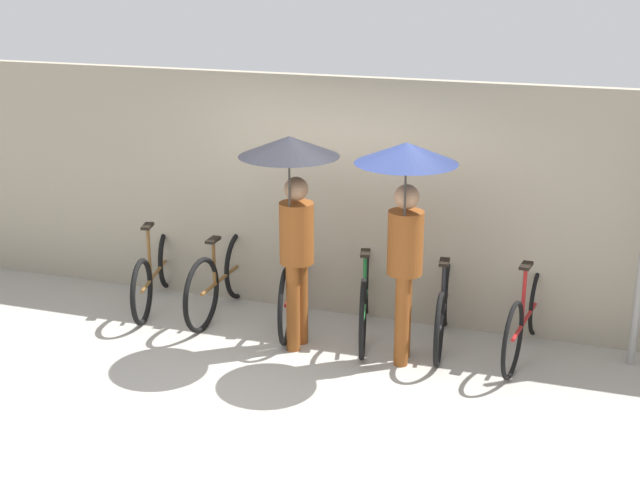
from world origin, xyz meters
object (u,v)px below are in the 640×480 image
(pedestrian_leading, at_px, (292,189))
(parked_bicycle_0, at_px, (155,272))
(parked_bicycle_2, at_px, (293,284))
(parked_bicycle_4, at_px, (443,308))
(pedestrian_center, at_px, (406,198))
(parked_bicycle_3, at_px, (365,295))
(parked_bicycle_5, at_px, (526,316))
(parked_bicycle_1, at_px, (222,277))

(pedestrian_leading, bearing_deg, parked_bicycle_0, -13.69)
(parked_bicycle_0, distance_m, parked_bicycle_2, 1.55)
(parked_bicycle_4, xyz_separation_m, pedestrian_center, (-0.27, -0.59, 1.21))
(parked_bicycle_2, xyz_separation_m, parked_bicycle_3, (0.77, -0.06, -0.00))
(parked_bicycle_0, xyz_separation_m, parked_bicycle_2, (1.55, 0.04, 0.04))
(parked_bicycle_0, xyz_separation_m, pedestrian_leading, (1.79, -0.61, 1.21))
(parked_bicycle_5, bearing_deg, parked_bicycle_1, 96.28)
(parked_bicycle_0, distance_m, pedestrian_center, 3.14)
(parked_bicycle_5, bearing_deg, parked_bicycle_0, 96.21)
(parked_bicycle_1, height_order, pedestrian_leading, pedestrian_leading)
(parked_bicycle_3, height_order, pedestrian_leading, pedestrian_leading)
(parked_bicycle_1, xyz_separation_m, pedestrian_center, (2.06, -0.59, 1.18))
(pedestrian_center, bearing_deg, parked_bicycle_2, -33.23)
(parked_bicycle_0, height_order, parked_bicycle_1, parked_bicycle_1)
(parked_bicycle_2, distance_m, parked_bicycle_5, 2.33)
(parked_bicycle_4, bearing_deg, parked_bicycle_0, 83.13)
(parked_bicycle_2, relative_size, parked_bicycle_4, 1.10)
(parked_bicycle_2, bearing_deg, pedestrian_center, -129.01)
(parked_bicycle_4, distance_m, parked_bicycle_5, 0.78)
(parked_bicycle_5, relative_size, pedestrian_center, 0.85)
(parked_bicycle_1, distance_m, pedestrian_center, 2.44)
(parked_bicycle_1, distance_m, pedestrian_leading, 1.67)
(parked_bicycle_1, height_order, pedestrian_center, pedestrian_center)
(parked_bicycle_2, height_order, parked_bicycle_3, parked_bicycle_2)
(parked_bicycle_2, distance_m, pedestrian_leading, 1.37)
(parked_bicycle_3, height_order, pedestrian_center, pedestrian_center)
(parked_bicycle_3, bearing_deg, parked_bicycle_0, 75.94)
(parked_bicycle_2, height_order, pedestrian_center, pedestrian_center)
(pedestrian_leading, xyz_separation_m, pedestrian_center, (1.04, 0.02, 0.00))
(pedestrian_center, bearing_deg, parked_bicycle_0, -18.67)
(parked_bicycle_5, bearing_deg, pedestrian_center, 126.11)
(parked_bicycle_3, height_order, parked_bicycle_5, parked_bicycle_5)
(parked_bicycle_1, bearing_deg, pedestrian_center, -106.52)
(parked_bicycle_4, height_order, pedestrian_leading, pedestrian_leading)
(parked_bicycle_1, distance_m, parked_bicycle_2, 0.77)
(pedestrian_leading, height_order, pedestrian_center, pedestrian_center)
(parked_bicycle_3, relative_size, pedestrian_leading, 0.88)
(parked_bicycle_2, bearing_deg, parked_bicycle_4, -104.49)
(parked_bicycle_2, relative_size, pedestrian_leading, 0.87)
(parked_bicycle_0, height_order, parked_bicycle_3, parked_bicycle_0)
(parked_bicycle_5, height_order, pedestrian_leading, pedestrian_leading)
(parked_bicycle_4, bearing_deg, parked_bicycle_1, 83.14)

